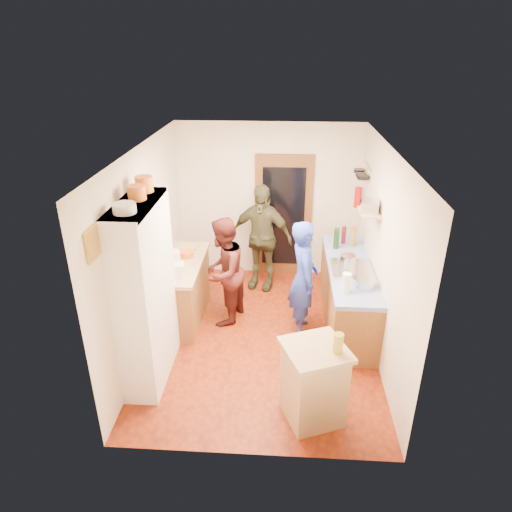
# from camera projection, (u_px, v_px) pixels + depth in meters

# --- Properties ---
(floor) EXTENTS (3.00, 4.00, 0.02)m
(floor) POSITION_uv_depth(u_px,v_px,m) (262.00, 337.00, 6.34)
(floor) COLOR maroon
(floor) RESTS_ON ground
(ceiling) EXTENTS (3.00, 4.00, 0.02)m
(ceiling) POSITION_uv_depth(u_px,v_px,m) (263.00, 148.00, 5.22)
(ceiling) COLOR silver
(ceiling) RESTS_ON ground
(wall_back) EXTENTS (3.00, 0.02, 2.60)m
(wall_back) POSITION_uv_depth(u_px,v_px,m) (269.00, 201.00, 7.60)
(wall_back) COLOR silver
(wall_back) RESTS_ON ground
(wall_front) EXTENTS (3.00, 0.02, 2.60)m
(wall_front) POSITION_uv_depth(u_px,v_px,m) (251.00, 348.00, 3.97)
(wall_front) COLOR silver
(wall_front) RESTS_ON ground
(wall_left) EXTENTS (0.02, 4.00, 2.60)m
(wall_left) POSITION_uv_depth(u_px,v_px,m) (146.00, 249.00, 5.87)
(wall_left) COLOR silver
(wall_left) RESTS_ON ground
(wall_right) EXTENTS (0.02, 4.00, 2.60)m
(wall_right) POSITION_uv_depth(u_px,v_px,m) (383.00, 255.00, 5.70)
(wall_right) COLOR silver
(wall_right) RESTS_ON ground
(door_frame) EXTENTS (0.95, 0.06, 2.10)m
(door_frame) POSITION_uv_depth(u_px,v_px,m) (283.00, 217.00, 7.65)
(door_frame) COLOR brown
(door_frame) RESTS_ON ground
(door_glass) EXTENTS (0.70, 0.02, 1.70)m
(door_glass) POSITION_uv_depth(u_px,v_px,m) (283.00, 217.00, 7.62)
(door_glass) COLOR black
(door_glass) RESTS_ON door_frame
(hutch_body) EXTENTS (0.40, 1.20, 2.20)m
(hutch_body) POSITION_uv_depth(u_px,v_px,m) (146.00, 294.00, 5.22)
(hutch_body) COLOR white
(hutch_body) RESTS_ON ground
(hutch_top_shelf) EXTENTS (0.40, 1.14, 0.04)m
(hutch_top_shelf) POSITION_uv_depth(u_px,v_px,m) (135.00, 204.00, 4.76)
(hutch_top_shelf) COLOR white
(hutch_top_shelf) RESTS_ON hutch_body
(plate_stack) EXTENTS (0.23, 0.23, 0.10)m
(plate_stack) POSITION_uv_depth(u_px,v_px,m) (124.00, 208.00, 4.45)
(plate_stack) COLOR white
(plate_stack) RESTS_ON hutch_top_shelf
(orange_pot_a) EXTENTS (0.19, 0.19, 0.15)m
(orange_pot_a) POSITION_uv_depth(u_px,v_px,m) (137.00, 193.00, 4.80)
(orange_pot_a) COLOR orange
(orange_pot_a) RESTS_ON hutch_top_shelf
(orange_pot_b) EXTENTS (0.20, 0.20, 0.18)m
(orange_pot_b) POSITION_uv_depth(u_px,v_px,m) (144.00, 184.00, 5.05)
(orange_pot_b) COLOR orange
(orange_pot_b) RESTS_ON hutch_top_shelf
(left_counter_base) EXTENTS (0.60, 1.40, 0.85)m
(left_counter_base) POSITION_uv_depth(u_px,v_px,m) (182.00, 291.00, 6.63)
(left_counter_base) COLOR brown
(left_counter_base) RESTS_ON ground
(left_counter_top) EXTENTS (0.64, 1.44, 0.05)m
(left_counter_top) POSITION_uv_depth(u_px,v_px,m) (179.00, 264.00, 6.44)
(left_counter_top) COLOR tan
(left_counter_top) RESTS_ON left_counter_base
(toaster) EXTENTS (0.27, 0.22, 0.18)m
(toaster) POSITION_uv_depth(u_px,v_px,m) (175.00, 271.00, 5.99)
(toaster) COLOR white
(toaster) RESTS_ON left_counter_top
(kettle) EXTENTS (0.18, 0.18, 0.20)m
(kettle) POSITION_uv_depth(u_px,v_px,m) (174.00, 258.00, 6.32)
(kettle) COLOR white
(kettle) RESTS_ON left_counter_top
(orange_bowl) EXTENTS (0.24, 0.24, 0.09)m
(orange_bowl) POSITION_uv_depth(u_px,v_px,m) (187.00, 254.00, 6.56)
(orange_bowl) COLOR orange
(orange_bowl) RESTS_ON left_counter_top
(chopping_board) EXTENTS (0.30, 0.23, 0.02)m
(chopping_board) POSITION_uv_depth(u_px,v_px,m) (188.00, 247.00, 6.88)
(chopping_board) COLOR tan
(chopping_board) RESTS_ON left_counter_top
(right_counter_base) EXTENTS (0.60, 2.20, 0.84)m
(right_counter_base) POSITION_uv_depth(u_px,v_px,m) (347.00, 295.00, 6.54)
(right_counter_base) COLOR brown
(right_counter_base) RESTS_ON ground
(right_counter_top) EXTENTS (0.62, 2.22, 0.06)m
(right_counter_top) POSITION_uv_depth(u_px,v_px,m) (350.00, 267.00, 6.35)
(right_counter_top) COLOR #1E3CAE
(right_counter_top) RESTS_ON right_counter_base
(hob) EXTENTS (0.55, 0.58, 0.04)m
(hob) POSITION_uv_depth(u_px,v_px,m) (352.00, 269.00, 6.20)
(hob) COLOR silver
(hob) RESTS_ON right_counter_top
(pot_on_hob) EXTENTS (0.21, 0.21, 0.14)m
(pot_on_hob) POSITION_uv_depth(u_px,v_px,m) (348.00, 260.00, 6.25)
(pot_on_hob) COLOR silver
(pot_on_hob) RESTS_ON hob
(bottle_a) EXTENTS (0.09, 0.09, 0.32)m
(bottle_a) POSITION_uv_depth(u_px,v_px,m) (336.00, 238.00, 6.79)
(bottle_a) COLOR #143F14
(bottle_a) RESTS_ON right_counter_top
(bottle_b) EXTENTS (0.08, 0.08, 0.27)m
(bottle_b) POSITION_uv_depth(u_px,v_px,m) (344.00, 235.00, 6.97)
(bottle_b) COLOR #591419
(bottle_b) RESTS_ON right_counter_top
(bottle_c) EXTENTS (0.09, 0.09, 0.32)m
(bottle_c) POSITION_uv_depth(u_px,v_px,m) (353.00, 236.00, 6.87)
(bottle_c) COLOR olive
(bottle_c) RESTS_ON right_counter_top
(paper_towel) EXTENTS (0.12, 0.12, 0.25)m
(paper_towel) POSITION_uv_depth(u_px,v_px,m) (346.00, 283.00, 5.62)
(paper_towel) COLOR white
(paper_towel) RESTS_ON right_counter_top
(mixing_bowl) EXTENTS (0.32, 0.32, 0.11)m
(mixing_bowl) POSITION_uv_depth(u_px,v_px,m) (364.00, 282.00, 5.77)
(mixing_bowl) COLOR silver
(mixing_bowl) RESTS_ON right_counter_top
(island_base) EXTENTS (0.72, 0.72, 0.86)m
(island_base) POSITION_uv_depth(u_px,v_px,m) (313.00, 385.00, 4.82)
(island_base) COLOR tan
(island_base) RESTS_ON ground
(island_top) EXTENTS (0.81, 0.81, 0.05)m
(island_top) POSITION_uv_depth(u_px,v_px,m) (316.00, 350.00, 4.63)
(island_top) COLOR tan
(island_top) RESTS_ON island_base
(cutting_board) EXTENTS (0.43, 0.39, 0.02)m
(cutting_board) POSITION_uv_depth(u_px,v_px,m) (309.00, 347.00, 4.65)
(cutting_board) COLOR white
(cutting_board) RESTS_ON island_top
(oil_jar) EXTENTS (0.13, 0.13, 0.21)m
(oil_jar) POSITION_uv_depth(u_px,v_px,m) (338.00, 343.00, 4.52)
(oil_jar) COLOR #AD9E2D
(oil_jar) RESTS_ON island_top
(pan_rail) EXTENTS (0.02, 0.65, 0.02)m
(pan_rail) POSITION_uv_depth(u_px,v_px,m) (366.00, 166.00, 6.75)
(pan_rail) COLOR silver
(pan_rail) RESTS_ON wall_right
(pan_hang_a) EXTENTS (0.18, 0.18, 0.05)m
(pan_hang_a) POSITION_uv_depth(u_px,v_px,m) (363.00, 177.00, 6.65)
(pan_hang_a) COLOR black
(pan_hang_a) RESTS_ON pan_rail
(pan_hang_b) EXTENTS (0.16, 0.16, 0.05)m
(pan_hang_b) POSITION_uv_depth(u_px,v_px,m) (361.00, 175.00, 6.84)
(pan_hang_b) COLOR black
(pan_hang_b) RESTS_ON pan_rail
(pan_hang_c) EXTENTS (0.17, 0.17, 0.05)m
(pan_hang_c) POSITION_uv_depth(u_px,v_px,m) (359.00, 171.00, 7.02)
(pan_hang_c) COLOR black
(pan_hang_c) RESTS_ON pan_rail
(wall_shelf) EXTENTS (0.26, 0.42, 0.03)m
(wall_shelf) POSITION_uv_depth(u_px,v_px,m) (369.00, 212.00, 5.94)
(wall_shelf) COLOR tan
(wall_shelf) RESTS_ON wall_right
(radio) EXTENTS (0.27, 0.34, 0.15)m
(radio) POSITION_uv_depth(u_px,v_px,m) (370.00, 206.00, 5.90)
(radio) COLOR silver
(radio) RESTS_ON wall_shelf
(ext_bracket) EXTENTS (0.06, 0.10, 0.04)m
(ext_bracket) POSITION_uv_depth(u_px,v_px,m) (361.00, 200.00, 7.17)
(ext_bracket) COLOR black
(ext_bracket) RESTS_ON wall_right
(fire_extinguisher) EXTENTS (0.11, 0.11, 0.32)m
(fire_extinguisher) POSITION_uv_depth(u_px,v_px,m) (358.00, 197.00, 7.15)
(fire_extinguisher) COLOR red
(fire_extinguisher) RESTS_ON wall_right
(picture_frame) EXTENTS (0.03, 0.25, 0.30)m
(picture_frame) POSITION_uv_depth(u_px,v_px,m) (92.00, 244.00, 4.15)
(picture_frame) COLOR gold
(picture_frame) RESTS_ON wall_left
(person_hob) EXTENTS (0.47, 0.64, 1.64)m
(person_hob) POSITION_uv_depth(u_px,v_px,m) (306.00, 279.00, 6.14)
(person_hob) COLOR #2439A4
(person_hob) RESTS_ON ground
(person_left) EXTENTS (0.79, 0.90, 1.58)m
(person_left) POSITION_uv_depth(u_px,v_px,m) (226.00, 271.00, 6.42)
(person_left) COLOR #471916
(person_left) RESTS_ON ground
(person_back) EXTENTS (1.11, 0.70, 1.75)m
(person_back) POSITION_uv_depth(u_px,v_px,m) (262.00, 238.00, 7.29)
(person_back) COLOR #3B3B23
(person_back) RESTS_ON ground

